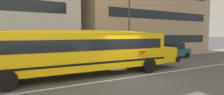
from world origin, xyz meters
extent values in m
plane|color=#4C4C4F|center=(0.00, 0.00, 0.00)|extent=(400.00, 400.00, 0.00)
cube|color=gray|center=(0.00, 7.55, 0.01)|extent=(120.00, 3.00, 0.01)
cube|color=silver|center=(0.00, 0.00, 0.00)|extent=(110.00, 0.16, 0.01)
cube|color=yellow|center=(-2.09, 1.76, 1.58)|extent=(10.86, 2.61, 2.17)
cube|color=yellow|center=(4.11, 1.68, 1.03)|extent=(1.60, 2.09, 1.08)
cube|color=black|center=(4.90, 1.67, 0.67)|extent=(0.23, 2.46, 0.35)
cube|color=black|center=(-2.09, 1.76, 1.97)|extent=(10.21, 2.65, 0.63)
cube|color=black|center=(-2.09, 1.76, 0.94)|extent=(10.88, 2.65, 0.12)
ellipsoid|color=yellow|center=(-2.09, 1.76, 2.66)|extent=(10.43, 2.41, 0.35)
cylinder|color=red|center=(1.36, 0.31, 1.47)|extent=(0.44, 0.44, 0.03)
cylinder|color=black|center=(2.04, 2.94, 0.49)|extent=(0.99, 0.29, 0.98)
cylinder|color=black|center=(2.01, 0.48, 0.49)|extent=(0.99, 0.29, 0.98)
cylinder|color=black|center=(-6.19, 3.05, 0.49)|extent=(0.99, 0.29, 0.98)
cylinder|color=black|center=(-6.22, 0.59, 0.49)|extent=(0.99, 0.29, 0.98)
cube|color=#195B66|center=(9.40, 5.05, 0.65)|extent=(3.95, 1.83, 0.70)
cube|color=black|center=(9.25, 5.04, 1.32)|extent=(2.25, 1.63, 0.64)
cylinder|color=black|center=(10.67, 5.94, 0.30)|extent=(0.61, 0.20, 0.60)
cylinder|color=black|center=(10.73, 4.24, 0.30)|extent=(0.61, 0.20, 0.60)
cylinder|color=black|center=(8.07, 5.85, 0.30)|extent=(0.61, 0.20, 0.60)
cylinder|color=black|center=(8.13, 4.15, 0.30)|extent=(0.61, 0.20, 0.60)
cylinder|color=#38383D|center=(4.81, 6.85, 3.25)|extent=(0.14, 0.14, 6.50)
cube|color=black|center=(12.08, 9.03, 1.92)|extent=(17.03, 0.04, 1.10)
cube|color=black|center=(12.08, 9.03, 5.12)|extent=(17.03, 0.04, 1.10)
camera|label=1|loc=(-5.92, -8.55, 2.55)|focal=28.53mm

